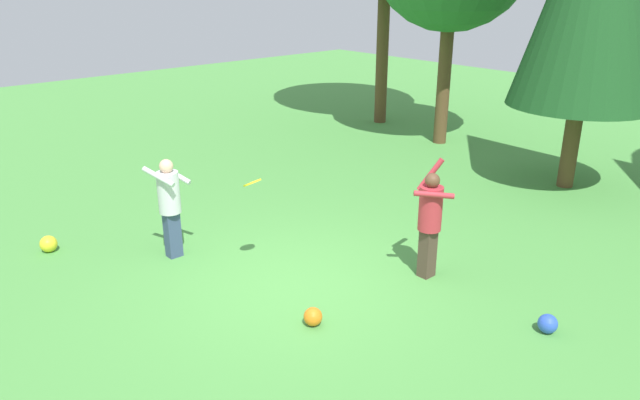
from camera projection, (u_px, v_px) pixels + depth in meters
ground_plane at (295, 284)px, 8.72m from camera, size 40.00×40.00×0.00m
person_thrower at (430, 216)px, 8.63m from camera, size 0.67×0.67×1.78m
person_catcher at (169, 200)px, 9.26m from camera, size 0.70×0.66×1.61m
frisbee at (252, 183)px, 8.52m from camera, size 0.31×0.32×0.14m
ball_yellow at (49, 244)px, 9.70m from camera, size 0.27×0.27×0.27m
ball_blue at (548, 324)px, 7.52m from camera, size 0.25×0.25×0.25m
ball_orange at (313, 317)px, 7.68m from camera, size 0.24×0.24×0.24m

